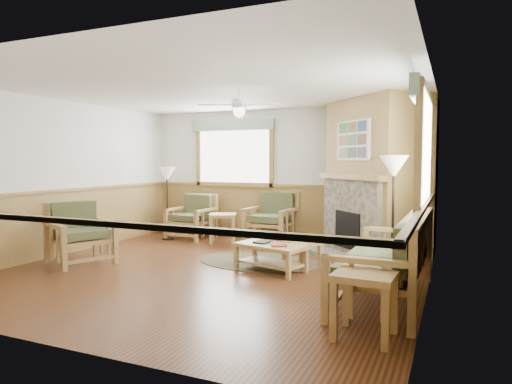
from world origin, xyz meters
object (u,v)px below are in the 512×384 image
at_px(coffee_table, 270,258).
at_px(armchair_back_right, 271,218).
at_px(end_table_chairs, 223,228).
at_px(footstool, 302,254).
at_px(floor_lamp_right, 393,217).
at_px(armchair_left, 81,233).
at_px(floor_lamp_left, 167,203).
at_px(armchair_back_left, 191,217).
at_px(sofa, 385,257).
at_px(end_table_sofa, 365,305).

bearing_deg(coffee_table, armchair_back_right, 126.72).
height_order(end_table_chairs, footstool, end_table_chairs).
bearing_deg(floor_lamp_right, armchair_left, -167.63).
bearing_deg(floor_lamp_right, armchair_back_right, 143.36).
bearing_deg(floor_lamp_left, armchair_back_left, 41.48).
xyz_separation_m(sofa, end_table_chairs, (-3.51, 2.58, -0.22)).
height_order(sofa, end_table_chairs, sofa).
height_order(end_table_sofa, floor_lamp_left, floor_lamp_left).
xyz_separation_m(armchair_back_right, armchair_left, (-2.11, -2.95, -0.01)).
height_order(footstool, floor_lamp_right, floor_lamp_right).
relative_size(sofa, armchair_back_right, 2.22).
xyz_separation_m(armchair_back_left, floor_lamp_right, (4.32, -1.72, 0.40)).
height_order(armchair_back_right, end_table_chairs, armchair_back_right).
distance_m(armchair_back_right, end_table_sofa, 4.99).
height_order(armchair_left, footstool, armchair_left).
relative_size(end_table_sofa, floor_lamp_left, 0.41).
xyz_separation_m(footstool, floor_lamp_left, (-3.34, 1.24, 0.55)).
bearing_deg(end_table_sofa, sofa, 89.77).
height_order(coffee_table, footstool, coffee_table).
bearing_deg(floor_lamp_right, end_table_sofa, -89.12).
bearing_deg(end_table_sofa, armchair_back_left, 137.18).
relative_size(armchair_back_right, armchair_left, 1.02).
relative_size(sofa, end_table_sofa, 3.59).
bearing_deg(armchair_back_right, coffee_table, -64.44).
bearing_deg(end_table_sofa, armchair_left, 164.75).
bearing_deg(end_table_sofa, coffee_table, 131.14).
height_order(sofa, end_table_sofa, sofa).
height_order(armchair_back_left, floor_lamp_right, floor_lamp_right).
bearing_deg(armchair_left, coffee_table, -52.06).
height_order(armchair_back_left, end_table_chairs, armchair_back_left).
distance_m(armchair_left, coffee_table, 3.09).
relative_size(coffee_table, end_table_chairs, 1.77).
xyz_separation_m(end_table_chairs, footstool, (2.11, -1.37, -0.09)).
height_order(sofa, floor_lamp_left, floor_lamp_left).
distance_m(armchair_left, end_table_chairs, 2.84).
bearing_deg(armchair_back_right, armchair_left, -121.41).
height_order(armchair_back_right, armchair_left, armchair_back_right).
height_order(armchair_left, floor_lamp_right, floor_lamp_right).
relative_size(sofa, end_table_chairs, 3.80).
xyz_separation_m(armchair_back_right, end_table_sofa, (2.62, -4.24, -0.19)).
relative_size(armchair_left, floor_lamp_left, 0.65).
bearing_deg(footstool, floor_lamp_left, 159.58).
bearing_deg(armchair_back_right, end_table_sofa, -54.13).
bearing_deg(sofa, floor_lamp_right, -176.81).
bearing_deg(armchair_back_right, footstool, -51.26).
distance_m(armchair_back_right, armchair_left, 3.63).
height_order(sofa, armchair_back_right, sofa).
xyz_separation_m(coffee_table, floor_lamp_right, (1.70, 0.33, 0.66)).
bearing_deg(armchair_left, end_table_sofa, -80.44).
bearing_deg(armchair_left, sofa, -65.53).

